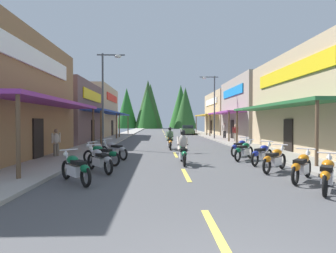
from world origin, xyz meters
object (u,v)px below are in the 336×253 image
motorcycle_parked_right_2 (275,159)px  motorcycle_parked_left_3 (114,150)px  rider_cruising_lead (183,150)px  motorcycle_parked_left_2 (101,154)px  motorcycle_parked_left_0 (76,168)px  motorcycle_parked_left_1 (100,159)px  motorcycle_parked_right_1 (302,166)px  motorcycle_parked_right_4 (244,150)px  streetlamp_right (212,99)px  motorcycle_parked_right_3 (262,154)px  streetlamp_left (106,88)px  rider_cruising_trailing (170,140)px  pedestrian_waiting (235,132)px  motorcycle_parked_right_5 (240,147)px  parked_car_curbside (188,130)px  pedestrian_browsing (56,141)px  motorcycle_parked_right_0 (327,174)px  pedestrian_by_shop (225,130)px

motorcycle_parked_right_2 → motorcycle_parked_left_3: size_ratio=0.97×
rider_cruising_lead → motorcycle_parked_left_2: bearing=93.0°
motorcycle_parked_left_0 → motorcycle_parked_left_3: 5.42m
motorcycle_parked_right_2 → motorcycle_parked_left_1: size_ratio=0.91×
motorcycle_parked_right_1 → rider_cruising_lead: size_ratio=0.77×
motorcycle_parked_right_4 → streetlamp_right: bearing=36.6°
motorcycle_parked_left_1 → motorcycle_parked_left_2: bearing=-27.8°
motorcycle_parked_left_2 → motorcycle_parked_left_3: same height
motorcycle_parked_right_2 → motorcycle_parked_right_3: 1.73m
streetlamp_left → rider_cruising_trailing: (4.56, -0.92, -3.74)m
pedestrian_waiting → motorcycle_parked_right_5: bearing=153.2°
parked_car_curbside → pedestrian_browsing: bearing=162.8°
motorcycle_parked_left_3 → motorcycle_parked_left_2: bearing=125.1°
motorcycle_parked_right_2 → motorcycle_parked_left_3: same height
motorcycle_parked_right_0 → motorcycle_parked_right_1: bearing=38.2°
rider_cruising_trailing → parked_car_curbside: size_ratio=0.49×
motorcycle_parked_right_1 → motorcycle_parked_right_3: (0.04, 3.42, 0.00)m
streetlamp_left → motorcycle_parked_right_4: size_ratio=4.14×
pedestrian_by_shop → parked_car_curbside: (-2.93, 10.87, -0.34)m
motorcycle_parked_right_1 → motorcycle_parked_right_3: size_ratio=1.03×
motorcycle_parked_right_5 → pedestrian_waiting: bearing=29.3°
motorcycle_parked_right_0 → parked_car_curbside: bearing=37.1°
motorcycle_parked_left_1 → rider_cruising_trailing: rider_cruising_trailing is taller
streetlamp_left → motorcycle_parked_left_1: streetlamp_left is taller
motorcycle_parked_right_2 → pedestrian_by_shop: (2.83, 19.16, 0.54)m
motorcycle_parked_right_0 → motorcycle_parked_left_2: same height
motorcycle_parked_left_1 → pedestrian_browsing: (-3.14, 3.99, 0.40)m
motorcycle_parked_right_2 → motorcycle_parked_left_1: 6.78m
motorcycle_parked_left_0 → pedestrian_browsing: bearing=-14.3°
motorcycle_parked_right_5 → motorcycle_parked_right_2: bearing=-137.7°
motorcycle_parked_right_3 → motorcycle_parked_left_0: 8.09m
motorcycle_parked_right_1 → motorcycle_parked_right_4: bearing=46.6°
motorcycle_parked_right_5 → pedestrian_browsing: pedestrian_browsing is taller
motorcycle_parked_right_3 → pedestrian_waiting: 13.05m
pedestrian_by_shop → parked_car_curbside: bearing=-132.7°
motorcycle_parked_right_3 → motorcycle_parked_left_0: (-7.32, -3.45, 0.00)m
motorcycle_parked_right_1 → motorcycle_parked_left_2: (-7.20, 3.45, 0.00)m
pedestrian_by_shop → motorcycle_parked_left_2: bearing=2.7°
motorcycle_parked_right_0 → motorcycle_parked_right_3: bearing=36.6°
motorcycle_parked_right_1 → motorcycle_parked_right_5: same height
streetlamp_right → motorcycle_parked_left_3: size_ratio=4.10×
motorcycle_parked_left_2 → rider_cruising_lead: (3.65, 0.18, 0.17)m
motorcycle_parked_left_3 → motorcycle_parked_right_3: bearing=-153.6°
motorcycle_parked_right_5 → pedestrian_by_shop: (2.69, 14.34, 0.54)m
streetlamp_right → motorcycle_parked_right_5: (-1.09, -13.47, -3.87)m
streetlamp_right → motorcycle_parked_right_4: streetlamp_right is taller
motorcycle_parked_right_5 → streetlamp_left: bearing=105.6°
motorcycle_parked_right_0 → pedestrian_by_shop: bearing=29.8°
streetlamp_right → motorcycle_parked_right_2: size_ratio=4.24×
motorcycle_parked_left_2 → motorcycle_parked_right_3: bearing=-149.7°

